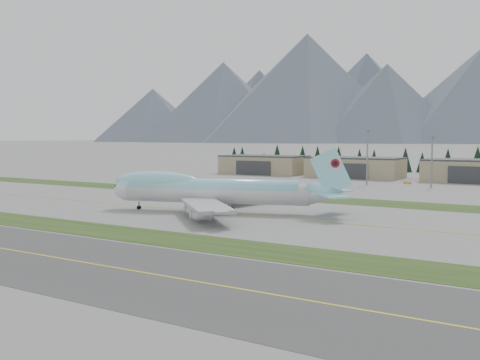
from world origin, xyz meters
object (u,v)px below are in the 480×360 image
Objects in this scene: hangar_right at (478,171)px; service_vehicle_a at (334,179)px; hangar_center at (355,167)px; service_vehicle_b at (407,184)px; hangar_left at (264,165)px; boeing_747_freighter at (214,190)px.

hangar_right reaches higher than service_vehicle_a.
hangar_right is at bearing 0.00° from hangar_center.
service_vehicle_b is (33.83, -26.35, -5.39)m from hangar_center.
hangar_left is 115.00m from hangar_right.
boeing_747_freighter reaches higher than hangar_right.
boeing_747_freighter is 1.45× the size of hangar_left.
boeing_747_freighter is 157.21m from hangar_right.
boeing_747_freighter is 162.31m from hangar_left.
hangar_center is at bearing 0.00° from hangar_left.
boeing_747_freighter reaches higher than hangar_left.
service_vehicle_b is at bearing -16.52° from hangar_left.
service_vehicle_a is (-66.59, -13.75, -5.39)m from hangar_right.
hangar_center is at bearing 76.23° from boeing_747_freighter.
hangar_center and hangar_right have the same top height.
boeing_747_freighter is at bearing -101.53° from service_vehicle_a.
service_vehicle_a is 0.92× the size of service_vehicle_b.
service_vehicle_a is (48.41, -13.75, -5.39)m from hangar_left.
hangar_right is at bearing 0.00° from hangar_left.
service_vehicle_a is at bearing -115.62° from hangar_center.
hangar_left is at bearing 145.78° from service_vehicle_a.
service_vehicle_b is (24.24, 122.55, -6.08)m from boeing_747_freighter.
hangar_left is 50.61m from service_vehicle_a.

